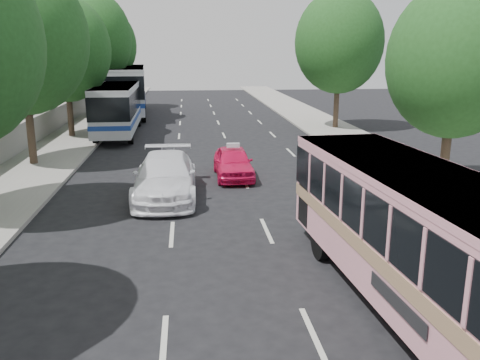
{
  "coord_description": "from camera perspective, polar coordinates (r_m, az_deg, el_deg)",
  "views": [
    {
      "loc": [
        -1.35,
        -10.59,
        5.41
      ],
      "look_at": [
        0.19,
        4.14,
        1.6
      ],
      "focal_mm": 38.0,
      "sensor_mm": 36.0,
      "label": 1
    }
  ],
  "objects": [
    {
      "name": "ground",
      "position": [
        11.97,
        1.18,
        -12.45
      ],
      "size": [
        120.0,
        120.0,
        0.0
      ],
      "primitive_type": "plane",
      "color": "black",
      "rests_on": "ground"
    },
    {
      "name": "sidewalk_left",
      "position": [
        31.87,
        -18.88,
        4.02
      ],
      "size": [
        4.0,
        90.0,
        0.15
      ],
      "primitive_type": "cube",
      "color": "#9E998E",
      "rests_on": "ground"
    },
    {
      "name": "sidewalk_right",
      "position": [
        32.58,
        11.76,
        4.68
      ],
      "size": [
        4.0,
        90.0,
        0.12
      ],
      "primitive_type": "cube",
      "color": "#9E998E",
      "rests_on": "ground"
    },
    {
      "name": "low_wall",
      "position": [
        32.19,
        -22.13,
        5.32
      ],
      "size": [
        0.3,
        90.0,
        1.5
      ],
      "primitive_type": "cube",
      "color": "#9E998E",
      "rests_on": "sidewalk_left"
    },
    {
      "name": "tree_left_c",
      "position": [
        25.6,
        -23.29,
        14.91
      ],
      "size": [
        6.0,
        6.0,
        9.35
      ],
      "color": "#38281E",
      "rests_on": "ground"
    },
    {
      "name": "tree_left_d",
      "position": [
        33.32,
        -18.98,
        14.07
      ],
      "size": [
        5.52,
        5.52,
        8.6
      ],
      "color": "#38281E",
      "rests_on": "ground"
    },
    {
      "name": "tree_left_e",
      "position": [
        41.16,
        -16.45,
        15.3
      ],
      "size": [
        6.3,
        6.3,
        9.82
      ],
      "color": "#38281E",
      "rests_on": "ground"
    },
    {
      "name": "tree_left_f",
      "position": [
        49.08,
        -14.98,
        14.66
      ],
      "size": [
        5.88,
        5.88,
        9.16
      ],
      "color": "#38281E",
      "rests_on": "ground"
    },
    {
      "name": "tree_right_near",
      "position": [
        21.12,
        23.29,
        12.74
      ],
      "size": [
        5.1,
        5.1,
        7.95
      ],
      "color": "#38281E",
      "rests_on": "ground"
    },
    {
      "name": "tree_right_far",
      "position": [
        36.08,
        11.24,
        15.31
      ],
      "size": [
        6.0,
        6.0,
        9.35
      ],
      "color": "#38281E",
      "rests_on": "ground"
    },
    {
      "name": "pink_bus",
      "position": [
        11.23,
        19.07,
        -4.77
      ],
      "size": [
        3.07,
        9.57,
        3.01
      ],
      "rotation": [
        0.0,
        0.0,
        0.07
      ],
      "color": "pink",
      "rests_on": "ground"
    },
    {
      "name": "pink_taxi",
      "position": [
        22.01,
        -0.77,
        1.99
      ],
      "size": [
        1.62,
        3.94,
        1.34
      ],
      "primitive_type": "imported",
      "rotation": [
        0.0,
        0.0,
        0.01
      ],
      "color": "#E4134F",
      "rests_on": "ground"
    },
    {
      "name": "white_pickup",
      "position": [
        19.17,
        -8.38,
        0.38
      ],
      "size": [
        2.33,
        5.58,
        1.61
      ],
      "primitive_type": "imported",
      "rotation": [
        0.0,
        0.0,
        -0.01
      ],
      "color": "white",
      "rests_on": "ground"
    },
    {
      "name": "tour_coach_front",
      "position": [
        34.31,
        -13.49,
        8.26
      ],
      "size": [
        2.6,
        10.9,
        3.25
      ],
      "rotation": [
        0.0,
        0.0,
        0.02
      ],
      "color": "silver",
      "rests_on": "ground"
    },
    {
      "name": "tour_coach_rear",
      "position": [
        44.3,
        -12.56,
        10.23
      ],
      "size": [
        3.92,
        13.62,
        4.02
      ],
      "rotation": [
        0.0,
        0.0,
        0.08
      ],
      "color": "silver",
      "rests_on": "ground"
    },
    {
      "name": "taxi_roof_sign",
      "position": [
        21.86,
        -0.78,
        3.93
      ],
      "size": [
        0.55,
        0.19,
        0.18
      ],
      "primitive_type": "cube",
      "rotation": [
        0.0,
        0.0,
        0.01
      ],
      "color": "silver",
      "rests_on": "pink_taxi"
    }
  ]
}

